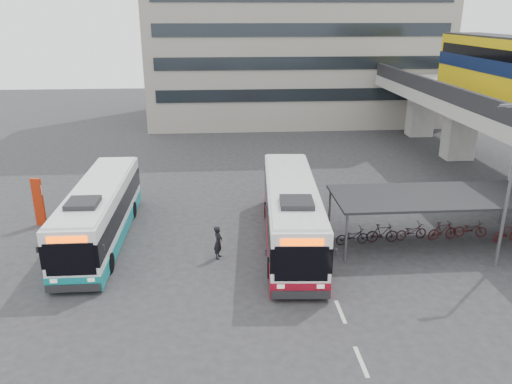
{
  "coord_description": "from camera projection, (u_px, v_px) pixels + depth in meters",
  "views": [
    {
      "loc": [
        -2.1,
        -19.6,
        11.13
      ],
      "look_at": [
        -0.19,
        5.63,
        2.0
      ],
      "focal_mm": 35.0,
      "sensor_mm": 36.0,
      "label": 1
    }
  ],
  "objects": [
    {
      "name": "lamp_post",
      "position": [
        509.0,
        178.0,
        21.7
      ],
      "size": [
        1.33,
        0.34,
        7.61
      ],
      "rotation": [
        0.0,
        0.0,
        0.15
      ],
      "color": "#595B60",
      "rests_on": "ground"
    },
    {
      "name": "bus_teal",
      "position": [
        100.0,
        213.0,
        25.38
      ],
      "size": [
        2.46,
        10.9,
        3.21
      ],
      "rotation": [
        0.0,
        0.0,
        -0.01
      ],
      "color": "white",
      "rests_on": "ground"
    },
    {
      "name": "sign_totem_north",
      "position": [
        38.0,
        201.0,
        27.23
      ],
      "size": [
        0.58,
        0.29,
        2.72
      ],
      "rotation": [
        0.0,
        0.0,
        -0.23
      ],
      "color": "#A2230A",
      "rests_on": "ground"
    },
    {
      "name": "ground",
      "position": [
        270.0,
        276.0,
        22.31
      ],
      "size": [
        120.0,
        120.0,
        0.0
      ],
      "primitive_type": "plane",
      "color": "#28282B",
      "rests_on": "ground"
    },
    {
      "name": "bike_shelter",
      "position": [
        430.0,
        216.0,
        25.23
      ],
      "size": [
        10.0,
        4.0,
        2.54
      ],
      "color": "#595B60",
      "rests_on": "ground"
    },
    {
      "name": "bus_main",
      "position": [
        291.0,
        214.0,
        25.13
      ],
      "size": [
        3.3,
        11.62,
        3.39
      ],
      "rotation": [
        0.0,
        0.0,
        -0.07
      ],
      "color": "white",
      "rests_on": "ground"
    },
    {
      "name": "pedestrian",
      "position": [
        218.0,
        242.0,
        23.72
      ],
      "size": [
        0.55,
        0.69,
        1.64
      ],
      "primitive_type": "imported",
      "rotation": [
        0.0,
        0.0,
        1.28
      ],
      "color": "black",
      "rests_on": "ground"
    },
    {
      "name": "road_markings",
      "position": [
        340.0,
        312.0,
        19.67
      ],
      "size": [
        0.15,
        7.6,
        0.01
      ],
      "color": "beige",
      "rests_on": "ground"
    }
  ]
}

